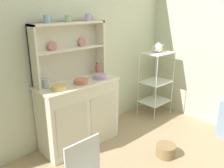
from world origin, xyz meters
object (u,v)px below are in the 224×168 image
(cup_sky_0, at_px, (47,19))
(utensil_jar, at_px, (46,83))
(hutch_shelf_unit, at_px, (68,47))
(porcelain_teapot, at_px, (158,48))
(jam_bottle, at_px, (97,70))
(floor_basket, at_px, (166,150))
(bakers_rack, at_px, (156,78))
(bowl_mixing_large, at_px, (59,87))
(hutch_cabinet, at_px, (79,113))

(cup_sky_0, relative_size, utensil_jar, 0.35)
(hutch_shelf_unit, relative_size, utensil_jar, 3.85)
(utensil_jar, height_order, porcelain_teapot, porcelain_teapot)
(cup_sky_0, bearing_deg, jam_bottle, -3.12)
(floor_basket, bearing_deg, hutch_shelf_unit, 118.47)
(porcelain_teapot, bearing_deg, jam_bottle, 168.64)
(floor_basket, bearing_deg, bakers_rack, 44.51)
(hutch_shelf_unit, bearing_deg, cup_sky_0, -171.43)
(utensil_jar, bearing_deg, jam_bottle, 0.69)
(bakers_rack, height_order, floor_basket, bakers_rack)
(bowl_mixing_large, height_order, jam_bottle, jam_bottle)
(hutch_shelf_unit, height_order, cup_sky_0, cup_sky_0)
(cup_sky_0, bearing_deg, bakers_rack, -8.21)
(hutch_cabinet, xyz_separation_m, utensil_jar, (-0.38, 0.08, 0.48))
(bakers_rack, bearing_deg, floor_basket, -135.49)
(hutch_shelf_unit, height_order, utensil_jar, hutch_shelf_unit)
(hutch_cabinet, distance_m, floor_basket, 1.18)
(hutch_cabinet, bearing_deg, bowl_mixing_large, -166.42)
(jam_bottle, xyz_separation_m, utensil_jar, (-0.77, -0.01, -0.01))
(bakers_rack, bearing_deg, cup_sky_0, 171.79)
(jam_bottle, bearing_deg, bowl_mixing_large, -166.93)
(cup_sky_0, distance_m, bowl_mixing_large, 0.76)
(hutch_cabinet, bearing_deg, hutch_shelf_unit, 90.00)
(bakers_rack, distance_m, cup_sky_0, 1.99)
(bowl_mixing_large, bearing_deg, bakers_rack, -1.71)
(bowl_mixing_large, distance_m, jam_bottle, 0.71)
(hutch_cabinet, bearing_deg, bakers_rack, -4.97)
(hutch_cabinet, bearing_deg, jam_bottle, 12.66)
(hutch_shelf_unit, height_order, jam_bottle, hutch_shelf_unit)
(floor_basket, bearing_deg, porcelain_teapot, 44.56)
(floor_basket, bearing_deg, hutch_cabinet, 122.46)
(floor_basket, bearing_deg, cup_sky_0, 129.41)
(hutch_shelf_unit, distance_m, porcelain_teapot, 1.47)
(bakers_rack, xyz_separation_m, floor_basket, (-0.84, -0.82, -0.57))
(jam_bottle, bearing_deg, floor_basket, -78.08)
(cup_sky_0, height_order, porcelain_teapot, cup_sky_0)
(hutch_shelf_unit, xyz_separation_m, utensil_jar, (-0.38, -0.09, -0.36))
(jam_bottle, distance_m, utensil_jar, 0.77)
(hutch_cabinet, distance_m, jam_bottle, 0.63)
(hutch_cabinet, relative_size, floor_basket, 4.35)
(cup_sky_0, xyz_separation_m, bowl_mixing_large, (-0.03, -0.20, -0.73))
(hutch_shelf_unit, xyz_separation_m, bakers_rack, (1.44, -0.29, -0.64))
(porcelain_teapot, bearing_deg, bowl_mixing_large, 178.29)
(bakers_rack, bearing_deg, hutch_shelf_unit, 168.64)
(porcelain_teapot, bearing_deg, bakers_rack, 0.00)
(bakers_rack, relative_size, porcelain_teapot, 4.50)
(bowl_mixing_large, relative_size, utensil_jar, 0.68)
(bowl_mixing_large, bearing_deg, cup_sky_0, 82.11)
(jam_bottle, relative_size, utensil_jar, 0.66)
(hutch_cabinet, bearing_deg, utensil_jar, 168.66)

